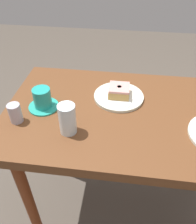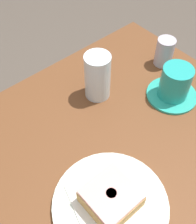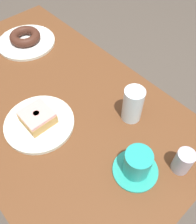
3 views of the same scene
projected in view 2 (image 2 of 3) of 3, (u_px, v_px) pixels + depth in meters
name	position (u px, v px, depth m)	size (l,w,h in m)	color
table	(58.00, 213.00, 0.62)	(1.05, 0.60, 0.78)	brown
plate_glazed_square	(110.00, 204.00, 0.52)	(0.21, 0.21, 0.01)	silver
napkin_glazed_square	(110.00, 203.00, 0.52)	(0.13, 0.13, 0.00)	white
donut_glazed_square	(111.00, 198.00, 0.50)	(0.09, 0.09, 0.04)	tan
water_glass	(97.00, 76.00, 0.66)	(0.06, 0.06, 0.12)	silver
coffee_cup	(175.00, 84.00, 0.67)	(0.12, 0.12, 0.09)	teal
sugar_jar	(164.00, 52.00, 0.75)	(0.05, 0.05, 0.08)	#B1ABBB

